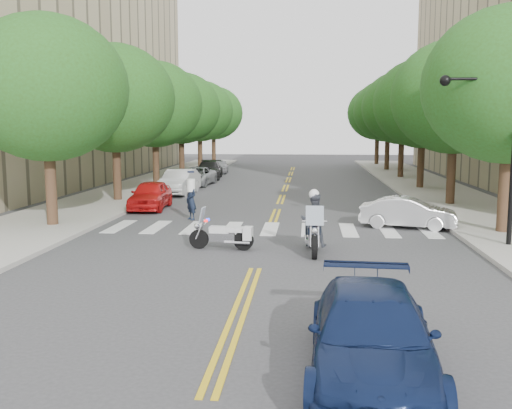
# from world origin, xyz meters

# --- Properties ---
(ground) EXTENTS (140.00, 140.00, 0.00)m
(ground) POSITION_xyz_m (0.00, 0.00, 0.00)
(ground) COLOR #38383A
(ground) RESTS_ON ground
(sidewalk_left) EXTENTS (5.00, 60.00, 0.15)m
(sidewalk_left) POSITION_xyz_m (-9.50, 22.00, 0.07)
(sidewalk_left) COLOR #9E9991
(sidewalk_left) RESTS_ON ground
(sidewalk_right) EXTENTS (5.00, 60.00, 0.15)m
(sidewalk_right) POSITION_xyz_m (9.50, 22.00, 0.07)
(sidewalk_right) COLOR #9E9991
(sidewalk_right) RESTS_ON ground
(tree_l_0) EXTENTS (6.40, 6.40, 8.45)m
(tree_l_0) POSITION_xyz_m (-8.80, 6.00, 5.55)
(tree_l_0) COLOR #382316
(tree_l_0) RESTS_ON ground
(tree_l_1) EXTENTS (6.40, 6.40, 8.45)m
(tree_l_1) POSITION_xyz_m (-8.80, 14.00, 5.55)
(tree_l_1) COLOR #382316
(tree_l_1) RESTS_ON ground
(tree_l_2) EXTENTS (6.40, 6.40, 8.45)m
(tree_l_2) POSITION_xyz_m (-8.80, 22.00, 5.55)
(tree_l_2) COLOR #382316
(tree_l_2) RESTS_ON ground
(tree_l_3) EXTENTS (6.40, 6.40, 8.45)m
(tree_l_3) POSITION_xyz_m (-8.80, 30.00, 5.55)
(tree_l_3) COLOR #382316
(tree_l_3) RESTS_ON ground
(tree_l_4) EXTENTS (6.40, 6.40, 8.45)m
(tree_l_4) POSITION_xyz_m (-8.80, 38.00, 5.55)
(tree_l_4) COLOR #382316
(tree_l_4) RESTS_ON ground
(tree_l_5) EXTENTS (6.40, 6.40, 8.45)m
(tree_l_5) POSITION_xyz_m (-8.80, 46.00, 5.55)
(tree_l_5) COLOR #382316
(tree_l_5) RESTS_ON ground
(tree_r_0) EXTENTS (6.40, 6.40, 8.45)m
(tree_r_0) POSITION_xyz_m (8.80, 6.00, 5.55)
(tree_r_0) COLOR #382316
(tree_r_0) RESTS_ON ground
(tree_r_1) EXTENTS (6.40, 6.40, 8.45)m
(tree_r_1) POSITION_xyz_m (8.80, 14.00, 5.55)
(tree_r_1) COLOR #382316
(tree_r_1) RESTS_ON ground
(tree_r_2) EXTENTS (6.40, 6.40, 8.45)m
(tree_r_2) POSITION_xyz_m (8.80, 22.00, 5.55)
(tree_r_2) COLOR #382316
(tree_r_2) RESTS_ON ground
(tree_r_3) EXTENTS (6.40, 6.40, 8.45)m
(tree_r_3) POSITION_xyz_m (8.80, 30.00, 5.55)
(tree_r_3) COLOR #382316
(tree_r_3) RESTS_ON ground
(tree_r_4) EXTENTS (6.40, 6.40, 8.45)m
(tree_r_4) POSITION_xyz_m (8.80, 38.00, 5.55)
(tree_r_4) COLOR #382316
(tree_r_4) RESTS_ON ground
(tree_r_5) EXTENTS (6.40, 6.40, 8.45)m
(tree_r_5) POSITION_xyz_m (8.80, 46.00, 5.55)
(tree_r_5) COLOR #382316
(tree_r_5) RESTS_ON ground
(traffic_signal_pole) EXTENTS (2.82, 0.42, 6.00)m
(traffic_signal_pole) POSITION_xyz_m (7.72, 3.50, 3.72)
(traffic_signal_pole) COLOR black
(traffic_signal_pole) RESTS_ON ground
(motorcycle_police) EXTENTS (0.87, 2.54, 2.07)m
(motorcycle_police) POSITION_xyz_m (1.68, 2.39, 0.92)
(motorcycle_police) COLOR black
(motorcycle_police) RESTS_ON ground
(motorcycle_parked) EXTENTS (2.18, 0.59, 1.41)m
(motorcycle_parked) POSITION_xyz_m (-1.18, 2.51, 0.49)
(motorcycle_parked) COLOR black
(motorcycle_parked) RESTS_ON ground
(officer_standing) EXTENTS (0.73, 0.75, 1.73)m
(officer_standing) POSITION_xyz_m (-3.61, 8.50, 0.87)
(officer_standing) COLOR black
(officer_standing) RESTS_ON ground
(convertible) EXTENTS (4.00, 2.17, 1.25)m
(convertible) POSITION_xyz_m (5.51, 7.24, 0.63)
(convertible) COLOR silver
(convertible) RESTS_ON ground
(sedan_blue) EXTENTS (2.25, 5.00, 1.42)m
(sedan_blue) POSITION_xyz_m (2.52, -7.00, 0.71)
(sedan_blue) COLOR #101D44
(sedan_blue) RESTS_ON ground
(parked_car_a) EXTENTS (1.89, 4.23, 1.41)m
(parked_car_a) POSITION_xyz_m (-6.30, 11.58, 0.71)
(parked_car_a) COLOR red
(parked_car_a) RESTS_ON ground
(parked_car_b) EXTENTS (1.85, 4.63, 1.50)m
(parked_car_b) POSITION_xyz_m (-6.30, 18.00, 0.75)
(parked_car_b) COLOR silver
(parked_car_b) RESTS_ON ground
(parked_car_c) EXTENTS (2.41, 4.70, 1.27)m
(parked_car_c) POSITION_xyz_m (-6.30, 23.27, 0.63)
(parked_car_c) COLOR #919497
(parked_car_c) RESTS_ON ground
(parked_car_d) EXTENTS (2.41, 5.04, 1.42)m
(parked_car_d) POSITION_xyz_m (-6.30, 28.50, 0.71)
(parked_car_d) COLOR black
(parked_car_d) RESTS_ON ground
(parked_car_e) EXTENTS (1.70, 3.62, 1.20)m
(parked_car_e) POSITION_xyz_m (-6.30, 34.00, 0.60)
(parked_car_e) COLOR gray
(parked_car_e) RESTS_ON ground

